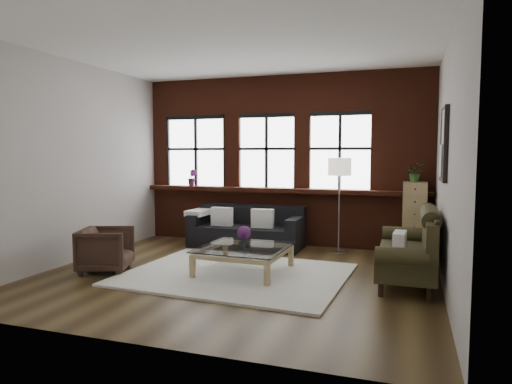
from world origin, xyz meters
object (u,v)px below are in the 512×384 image
(armchair, at_px, (106,250))
(floor_lamp, at_px, (339,201))
(dark_sofa, at_px, (246,227))
(coffee_table, at_px, (244,260))
(vase, at_px, (244,241))
(drawer_chest, at_px, (414,219))
(vintage_settee, at_px, (406,246))

(armchair, bearing_deg, floor_lamp, -72.31)
(dark_sofa, relative_size, floor_lamp, 1.15)
(coffee_table, bearing_deg, vase, 180.00)
(vase, bearing_deg, floor_lamp, 59.57)
(armchair, bearing_deg, vase, -95.27)
(dark_sofa, bearing_deg, drawer_chest, 4.87)
(vintage_settee, height_order, drawer_chest, drawer_chest)
(vintage_settee, relative_size, drawer_chest, 1.46)
(vintage_settee, bearing_deg, coffee_table, -171.64)
(dark_sofa, bearing_deg, vintage_settee, -27.18)
(vintage_settee, bearing_deg, floor_lamp, 126.61)
(armchair, height_order, floor_lamp, floor_lamp)
(vintage_settee, height_order, vase, vintage_settee)
(vintage_settee, xyz_separation_m, armchair, (-4.20, -0.85, -0.17))
(vintage_settee, distance_m, coffee_table, 2.27)
(drawer_chest, xyz_separation_m, floor_lamp, (-1.25, -0.18, 0.28))
(dark_sofa, distance_m, floor_lamp, 1.78)
(dark_sofa, relative_size, armchair, 2.92)
(vintage_settee, bearing_deg, drawer_chest, 86.21)
(vintage_settee, distance_m, vase, 2.25)
(drawer_chest, bearing_deg, floor_lamp, -171.96)
(dark_sofa, distance_m, armchair, 2.68)
(coffee_table, relative_size, floor_lamp, 0.67)
(armchair, relative_size, drawer_chest, 0.57)
(coffee_table, bearing_deg, floor_lamp, 59.57)
(vintage_settee, xyz_separation_m, vase, (-2.22, -0.33, -0.01))
(armchair, bearing_deg, dark_sofa, -50.89)
(armchair, distance_m, vase, 2.05)
(vase, bearing_deg, armchair, -165.22)
(floor_lamp, bearing_deg, vintage_settee, -53.39)
(drawer_chest, distance_m, floor_lamp, 1.29)
(armchair, distance_m, floor_lamp, 3.92)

